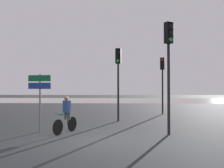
# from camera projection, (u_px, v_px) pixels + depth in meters

# --- Properties ---
(ground_plane) EXTENTS (120.00, 120.00, 0.00)m
(ground_plane) POSITION_uv_depth(u_px,v_px,m) (94.00, 141.00, 9.31)
(ground_plane) COLOR black
(water_strip) EXTENTS (80.00, 16.00, 0.01)m
(water_strip) POSITION_uv_depth(u_px,v_px,m) (115.00, 100.00, 39.81)
(water_strip) COLOR #9E937F
(water_strip) RESTS_ON ground
(traffic_light_center) EXTENTS (0.35, 0.37, 4.33)m
(traffic_light_center) POSITION_uv_depth(u_px,v_px,m) (118.00, 70.00, 14.83)
(traffic_light_center) COLOR black
(traffic_light_center) RESTS_ON ground
(traffic_light_far_right) EXTENTS (0.38, 0.40, 4.26)m
(traffic_light_far_right) POSITION_uv_depth(u_px,v_px,m) (162.00, 75.00, 18.74)
(traffic_light_far_right) COLOR black
(traffic_light_far_right) RESTS_ON ground
(traffic_light_near_right) EXTENTS (0.40, 0.42, 4.77)m
(traffic_light_near_right) POSITION_uv_depth(u_px,v_px,m) (169.00, 57.00, 10.59)
(traffic_light_near_right) COLOR black
(traffic_light_near_right) RESTS_ON ground
(direction_sign_post) EXTENTS (1.09, 0.23, 2.60)m
(direction_sign_post) POSITION_uv_depth(u_px,v_px,m) (40.00, 92.00, 11.18)
(direction_sign_post) COLOR slate
(direction_sign_post) RESTS_ON ground
(cyclist) EXTENTS (0.76, 1.59, 1.62)m
(cyclist) POSITION_uv_depth(u_px,v_px,m) (66.00, 114.00, 10.94)
(cyclist) COLOR black
(cyclist) RESTS_ON ground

